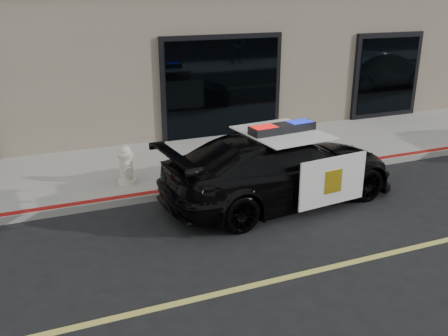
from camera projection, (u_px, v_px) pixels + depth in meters
name	position (u px, v px, depth m)	size (l,w,h in m)	color
ground	(434.00, 243.00, 8.35)	(120.00, 120.00, 0.00)	black
sidewalk_n	(283.00, 150.00, 12.89)	(60.00, 3.50, 0.15)	gray
police_car	(281.00, 167.00, 9.79)	(2.97, 5.24, 1.58)	black
fire_hydrant	(126.00, 166.00, 10.35)	(0.38, 0.53, 0.84)	beige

